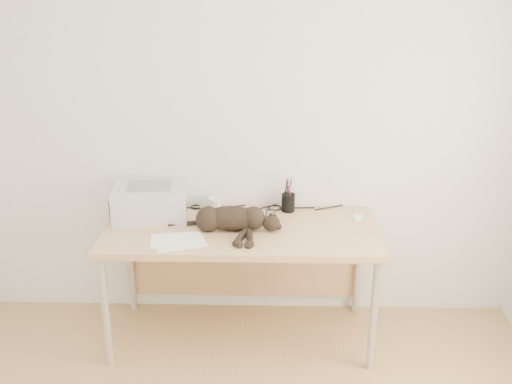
{
  "coord_description": "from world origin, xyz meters",
  "views": [
    {
      "loc": [
        0.16,
        -1.64,
        2.11
      ],
      "look_at": [
        0.09,
        1.34,
        0.99
      ],
      "focal_mm": 40.0,
      "sensor_mm": 36.0,
      "label": 1
    }
  ],
  "objects_px": {
    "cat": "(229,220)",
    "pen_cup": "(288,202)",
    "desk": "(242,243)",
    "mug": "(216,204)",
    "printer": "(150,201)",
    "mouse": "(357,215)"
  },
  "relations": [
    {
      "from": "printer",
      "to": "mouse",
      "type": "distance_m",
      "value": 1.26
    },
    {
      "from": "printer",
      "to": "mug",
      "type": "xyz_separation_m",
      "value": [
        0.39,
        0.11,
        -0.06
      ]
    },
    {
      "from": "pen_cup",
      "to": "cat",
      "type": "bearing_deg",
      "value": -139.23
    },
    {
      "from": "desk",
      "to": "mug",
      "type": "relative_size",
      "value": 17.96
    },
    {
      "from": "cat",
      "to": "mug",
      "type": "height_order",
      "value": "cat"
    },
    {
      "from": "mouse",
      "to": "cat",
      "type": "bearing_deg",
      "value": -154.25
    },
    {
      "from": "pen_cup",
      "to": "mouse",
      "type": "bearing_deg",
      "value": -13.21
    },
    {
      "from": "printer",
      "to": "cat",
      "type": "distance_m",
      "value": 0.53
    },
    {
      "from": "cat",
      "to": "pen_cup",
      "type": "height_order",
      "value": "pen_cup"
    },
    {
      "from": "pen_cup",
      "to": "mouse",
      "type": "distance_m",
      "value": 0.43
    },
    {
      "from": "mug",
      "to": "printer",
      "type": "bearing_deg",
      "value": -164.13
    },
    {
      "from": "cat",
      "to": "mouse",
      "type": "distance_m",
      "value": 0.79
    },
    {
      "from": "pen_cup",
      "to": "printer",
      "type": "bearing_deg",
      "value": -173.0
    },
    {
      "from": "printer",
      "to": "mouse",
      "type": "bearing_deg",
      "value": 0.25
    },
    {
      "from": "desk",
      "to": "printer",
      "type": "distance_m",
      "value": 0.61
    },
    {
      "from": "mug",
      "to": "pen_cup",
      "type": "distance_m",
      "value": 0.45
    },
    {
      "from": "desk",
      "to": "pen_cup",
      "type": "height_order",
      "value": "pen_cup"
    },
    {
      "from": "printer",
      "to": "pen_cup",
      "type": "bearing_deg",
      "value": 7.0
    },
    {
      "from": "desk",
      "to": "pen_cup",
      "type": "bearing_deg",
      "value": 33.5
    },
    {
      "from": "printer",
      "to": "pen_cup",
      "type": "xyz_separation_m",
      "value": [
        0.84,
        0.1,
        -0.04
      ]
    },
    {
      "from": "desk",
      "to": "mug",
      "type": "bearing_deg",
      "value": 131.56
    },
    {
      "from": "cat",
      "to": "mug",
      "type": "xyz_separation_m",
      "value": [
        -0.11,
        0.31,
        -0.02
      ]
    }
  ]
}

